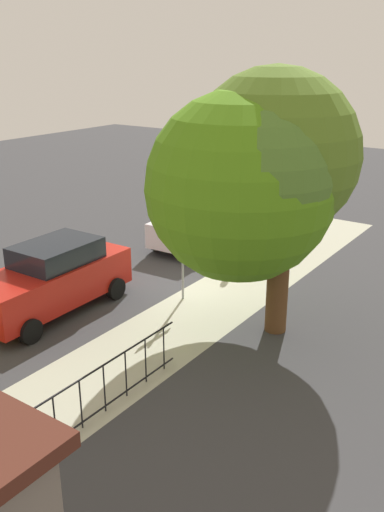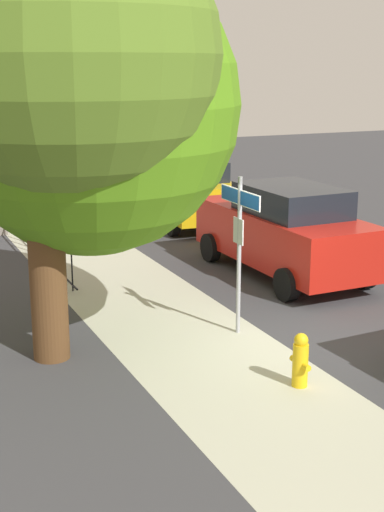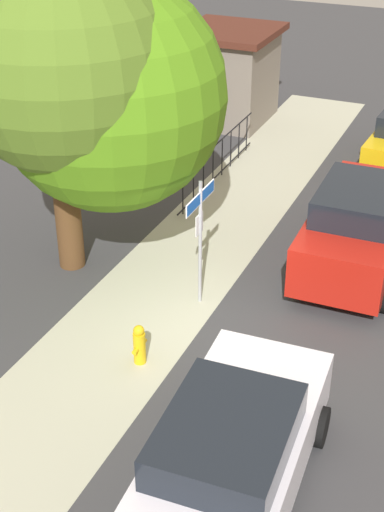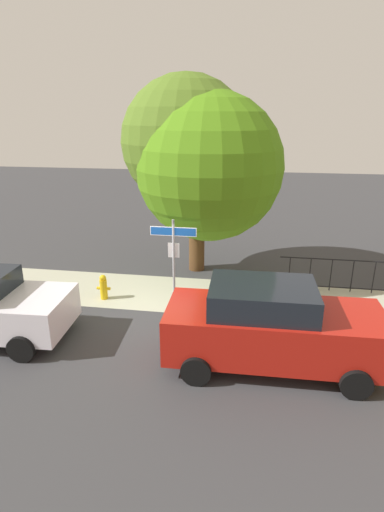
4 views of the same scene
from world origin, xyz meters
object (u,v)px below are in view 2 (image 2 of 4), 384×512
at_px(shade_tree, 75,84).
at_px(car_yellow, 187,191).
at_px(street_sign, 239,227).
at_px(car_red, 285,230).
at_px(fire_hydrant, 300,360).

xyz_separation_m(shade_tree, car_yellow, (7.77, -5.22, -3.15)).
bearing_deg(shade_tree, car_yellow, -33.86).
relative_size(street_sign, car_red, 0.56).
distance_m(shade_tree, fire_hydrant, 5.11).
bearing_deg(shade_tree, fire_hydrant, -139.73).
distance_m(street_sign, car_yellow, 8.74).
distance_m(street_sign, car_red, 3.74).
xyz_separation_m(street_sign, car_yellow, (8.25, -2.73, -0.89)).
height_order(street_sign, car_red, street_sign).
xyz_separation_m(car_red, car_yellow, (5.59, -0.23, -0.06)).
bearing_deg(street_sign, fire_hydrant, 174.90).
xyz_separation_m(street_sign, shade_tree, (0.48, 2.49, 2.27)).
xyz_separation_m(shade_tree, car_red, (2.19, -4.98, -3.09)).
relative_size(street_sign, fire_hydrant, 3.37).
xyz_separation_m(shade_tree, fire_hydrant, (-2.70, -2.29, -3.68)).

